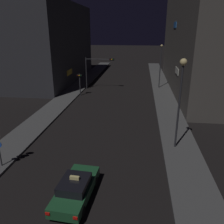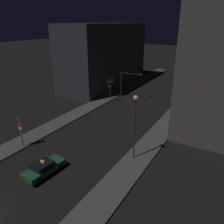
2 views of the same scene
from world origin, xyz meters
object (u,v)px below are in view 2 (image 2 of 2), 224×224
traffic_light_overhead (129,79)px  street_lamp_near_block (135,115)px  traffic_light_left_kerb (110,90)px  street_lamp_far_block (185,81)px  sign_pole_left (20,129)px  taxi (44,168)px

traffic_light_overhead → street_lamp_near_block: street_lamp_near_block is taller
traffic_light_left_kerb → street_lamp_far_block: 13.94m
sign_pole_left → traffic_light_left_kerb: bearing=87.8°
street_lamp_far_block → street_lamp_near_block: bearing=-90.1°
sign_pole_left → street_lamp_far_block: bearing=63.4°
traffic_light_overhead → sign_pole_left: (-2.62, -24.47, -1.30)m
taxi → traffic_light_left_kerb: size_ratio=1.35×
taxi → street_lamp_far_block: street_lamp_far_block is taller
traffic_light_left_kerb → street_lamp_near_block: (12.30, -15.47, 3.01)m
traffic_light_left_kerb → sign_pole_left: 20.06m
street_lamp_near_block → street_lamp_far_block: 21.65m
traffic_light_left_kerb → street_lamp_near_block: 19.99m
traffic_light_left_kerb → sign_pole_left: size_ratio=0.85×
traffic_light_left_kerb → street_lamp_far_block: size_ratio=0.47×
street_lamp_near_block → sign_pole_left: bearing=-160.7°
traffic_light_left_kerb → street_lamp_far_block: bearing=26.5°
traffic_light_overhead → street_lamp_far_block: 10.64m
street_lamp_near_block → traffic_light_overhead: bearing=117.7°
traffic_light_overhead → street_lamp_far_block: bearing=9.4°
traffic_light_left_kerb → street_lamp_near_block: street_lamp_near_block is taller
sign_pole_left → street_lamp_near_block: street_lamp_near_block is taller
taxi → street_lamp_far_block: 29.78m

